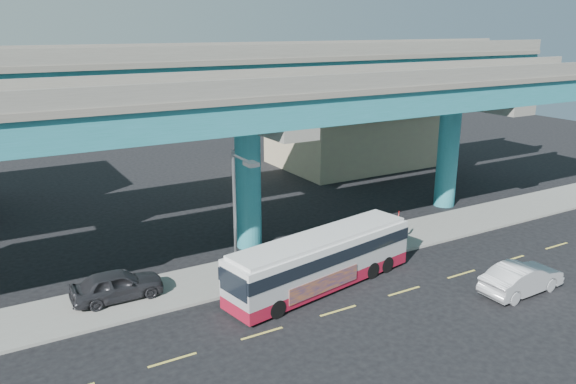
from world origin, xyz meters
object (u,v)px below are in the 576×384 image
transit_bus (322,259)px  sedan (522,278)px  street_lamp (239,203)px  parked_car (117,285)px  stop_sign (398,221)px

transit_bus → sedan: (8.17, -5.54, -0.75)m
transit_bus → street_lamp: 5.21m
transit_bus → parked_car: transit_bus is taller
street_lamp → sedan: bearing=-29.2°
transit_bus → street_lamp: (-3.91, 1.20, 3.22)m
transit_bus → stop_sign: transit_bus is taller
street_lamp → parked_car: bearing=157.2°
transit_bus → stop_sign: bearing=5.8°
street_lamp → stop_sign: size_ratio=3.13×
sedan → parked_car: 19.70m
parked_car → stop_sign: bearing=-95.0°
parked_car → stop_sign: (15.98, -1.56, 0.85)m
street_lamp → stop_sign: street_lamp is taller
stop_sign → sedan: bearing=-99.7°
transit_bus → sedan: transit_bus is taller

